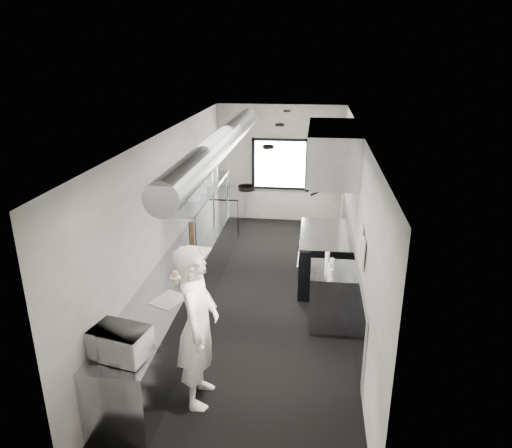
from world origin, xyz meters
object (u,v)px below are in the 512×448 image
(squeeze_bottle_a, at_px, (332,275))
(squeeze_bottle_e, at_px, (328,257))
(pass_shelf, at_px, (203,192))
(microwave, at_px, (120,343))
(plate_stack_a, at_px, (193,191))
(plate_stack_b, at_px, (199,183))
(bottle_station, at_px, (331,297))
(far_work_table, at_px, (228,210))
(plate_stack_d, at_px, (211,170))
(squeeze_bottle_d, at_px, (327,258))
(squeeze_bottle_c, at_px, (332,265))
(line_cook, at_px, (198,326))
(prep_counter, at_px, (187,282))
(deli_tub_b, at_px, (127,326))
(cutting_board, at_px, (193,254))
(deli_tub_a, at_px, (124,329))
(range, at_px, (323,258))
(exhaust_hood, at_px, (332,152))
(plate_stack_c, at_px, (207,177))
(small_plate, at_px, (175,277))
(knife_block, at_px, (192,230))
(squeeze_bottle_b, at_px, (330,268))

(squeeze_bottle_a, distance_m, squeeze_bottle_e, 0.61)
(pass_shelf, distance_m, microwave, 4.15)
(plate_stack_a, distance_m, plate_stack_b, 0.44)
(bottle_station, bearing_deg, squeeze_bottle_a, -94.99)
(far_work_table, bearing_deg, plate_stack_d, -91.17)
(squeeze_bottle_e, bearing_deg, squeeze_bottle_d, -96.73)
(squeeze_bottle_a, bearing_deg, squeeze_bottle_c, 87.80)
(line_cook, distance_m, squeeze_bottle_a, 2.20)
(prep_counter, bearing_deg, squeeze_bottle_a, -13.42)
(prep_counter, distance_m, deli_tub_b, 2.19)
(plate_stack_b, bearing_deg, microwave, -89.09)
(cutting_board, distance_m, plate_stack_b, 1.47)
(deli_tub_a, bearing_deg, squeeze_bottle_c, 38.93)
(plate_stack_d, bearing_deg, prep_counter, -89.20)
(far_work_table, xyz_separation_m, squeeze_bottle_c, (2.28, -3.93, 0.55))
(deli_tub_b, height_order, squeeze_bottle_e, squeeze_bottle_e)
(line_cook, bearing_deg, deli_tub_a, 92.65)
(range, relative_size, cutting_board, 2.79)
(line_cook, bearing_deg, exhaust_hood, -27.67)
(pass_shelf, xyz_separation_m, plate_stack_b, (-0.01, -0.18, 0.20))
(microwave, bearing_deg, squeeze_bottle_e, 62.99)
(plate_stack_a, bearing_deg, line_cook, -75.37)
(plate_stack_a, height_order, squeeze_bottle_c, plate_stack_a)
(prep_counter, distance_m, plate_stack_c, 2.24)
(bottle_station, relative_size, plate_stack_a, 3.06)
(plate_stack_c, relative_size, plate_stack_d, 0.80)
(small_plate, bearing_deg, plate_stack_c, 91.87)
(plate_stack_a, relative_size, plate_stack_b, 0.89)
(plate_stack_a, height_order, squeeze_bottle_d, plate_stack_a)
(microwave, relative_size, cutting_board, 0.96)
(prep_counter, xyz_separation_m, pass_shelf, (-0.04, 1.50, 1.09))
(deli_tub_b, bearing_deg, cutting_board, 84.36)
(cutting_board, relative_size, squeeze_bottle_d, 2.94)
(microwave, height_order, plate_stack_a, plate_stack_a)
(small_plate, distance_m, squeeze_bottle_a, 2.23)
(exhaust_hood, relative_size, knife_block, 9.69)
(microwave, bearing_deg, exhaust_hood, 72.14)
(line_cook, bearing_deg, bottle_station, -42.56)
(cutting_board, relative_size, squeeze_bottle_e, 3.53)
(deli_tub_b, distance_m, knife_block, 3.02)
(exhaust_hood, distance_m, far_work_table, 3.88)
(squeeze_bottle_b, relative_size, squeeze_bottle_e, 0.99)
(pass_shelf, xyz_separation_m, bottle_station, (2.34, -1.70, -1.09))
(exhaust_hood, bearing_deg, small_plate, -138.67)
(exhaust_hood, relative_size, plate_stack_c, 6.85)
(prep_counter, distance_m, range, 2.50)
(line_cook, bearing_deg, squeeze_bottle_d, -38.43)
(range, bearing_deg, microwave, -119.65)
(deli_tub_a, height_order, plate_stack_c, plate_stack_c)
(squeeze_bottle_c, bearing_deg, bottle_station, 59.33)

